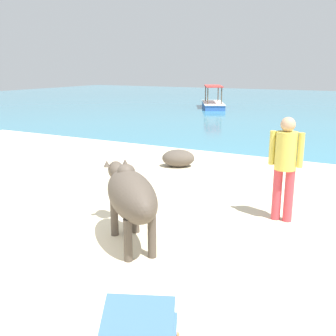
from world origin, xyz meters
name	(u,v)px	position (x,y,z in m)	size (l,w,h in m)	color
sand_beach	(40,257)	(0.00, 0.00, 0.02)	(18.00, 14.00, 0.04)	beige
water_surface	(312,107)	(0.00, 22.00, 0.00)	(60.00, 36.00, 0.03)	teal
cow	(130,194)	(0.84, 0.85, 0.74)	(1.65, 1.57, 1.07)	#4C4238
deck_chair_near	(140,335)	(2.22, -1.13, 0.42)	(0.79, 0.91, 0.68)	#A37A4C
person_standing	(285,161)	(2.44, 2.68, 0.99)	(0.51, 0.32, 1.62)	#CC3D47
shore_rock_medium	(178,158)	(-0.52, 5.01, 0.25)	(0.78, 0.55, 0.41)	brown
boat_blue	(213,103)	(-5.11, 18.77, 0.29)	(2.65, 3.81, 1.29)	#3866B7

